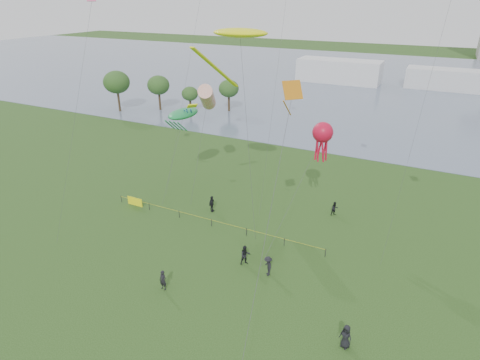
% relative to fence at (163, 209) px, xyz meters
% --- Properties ---
extents(ground_plane, '(400.00, 400.00, 0.00)m').
position_rel_fence_xyz_m(ground_plane, '(11.37, -13.96, -0.55)').
color(ground_plane, '#1D3A12').
extents(lake, '(400.00, 120.00, 0.08)m').
position_rel_fence_xyz_m(lake, '(11.37, 86.04, -0.53)').
color(lake, slate).
rests_on(lake, ground_plane).
extents(pavilion_left, '(22.00, 8.00, 6.00)m').
position_rel_fence_xyz_m(pavilion_left, '(-0.63, 81.04, 2.45)').
color(pavilion_left, silver).
rests_on(pavilion_left, ground_plane).
extents(pavilion_right, '(18.00, 7.00, 5.00)m').
position_rel_fence_xyz_m(pavilion_right, '(25.37, 84.04, 1.95)').
color(pavilion_right, silver).
rests_on(pavilion_right, ground_plane).
extents(trees, '(24.71, 14.76, 8.18)m').
position_rel_fence_xyz_m(trees, '(-26.14, 34.78, 4.66)').
color(trees, '#352818').
rests_on(trees, ground_plane).
extents(fence, '(24.07, 0.07, 1.05)m').
position_rel_fence_xyz_m(fence, '(0.00, 0.00, 0.00)').
color(fence, black).
rests_on(fence, ground_plane).
extents(spectator_a, '(1.14, 1.13, 1.86)m').
position_rel_fence_xyz_m(spectator_a, '(12.01, -4.22, 0.37)').
color(spectator_a, black).
rests_on(spectator_a, ground_plane).
extents(spectator_b, '(1.26, 1.35, 1.83)m').
position_rel_fence_xyz_m(spectator_b, '(14.41, -4.74, 0.36)').
color(spectator_b, black).
rests_on(spectator_b, ground_plane).
extents(spectator_c, '(0.46, 1.09, 1.85)m').
position_rel_fence_xyz_m(spectator_c, '(4.57, 2.79, 0.37)').
color(spectator_c, black).
rests_on(spectator_c, ground_plane).
extents(spectator_d, '(1.05, 0.87, 1.83)m').
position_rel_fence_xyz_m(spectator_d, '(22.09, -9.57, 0.36)').
color(spectator_d, black).
rests_on(spectator_d, ground_plane).
extents(spectator_f, '(0.67, 0.46, 1.76)m').
position_rel_fence_xyz_m(spectator_f, '(7.52, -10.20, 0.33)').
color(spectator_f, black).
rests_on(spectator_f, ground_plane).
extents(spectator_g, '(0.96, 0.96, 1.57)m').
position_rel_fence_xyz_m(spectator_g, '(16.91, 7.94, 0.23)').
color(spectator_g, black).
rests_on(spectator_g, ground_plane).
extents(kite_stingray, '(5.23, 10.04, 19.26)m').
position_rel_fence_xyz_m(kite_stingray, '(8.52, 1.71, 18.23)').
color(kite_stingray, '#3F3F42').
extents(kite_windsock, '(4.16, 7.26, 13.16)m').
position_rel_fence_xyz_m(kite_windsock, '(1.39, 7.84, 10.76)').
color(kite_windsock, '#3F3F42').
extents(kite_creature, '(2.64, 7.21, 9.95)m').
position_rel_fence_xyz_m(kite_creature, '(-1.07, 6.52, 8.90)').
color(kite_creature, '#3F3F42').
extents(kite_octopus, '(2.89, 11.17, 10.70)m').
position_rel_fence_xyz_m(kite_octopus, '(15.29, 6.23, 9.03)').
color(kite_octopus, '#3F3F42').
extents(kite_delta, '(2.91, 14.81, 16.69)m').
position_rel_fence_xyz_m(kite_delta, '(16.10, -6.36, 14.52)').
color(kite_delta, '#3F3F42').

